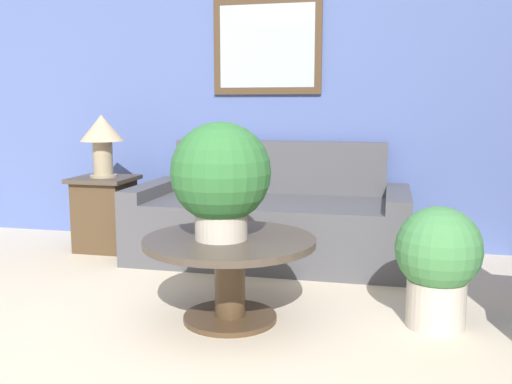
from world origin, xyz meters
TOP-DOWN VIEW (x-y plane):
  - wall_back at (-0.01, 2.99)m, footprint 7.46×0.09m
  - couch_main at (-0.11, 2.43)m, footprint 2.17×0.99m
  - coffee_table at (-0.06, 1.05)m, footprint 0.98×0.98m
  - side_table at (-1.55, 2.39)m, footprint 0.49×0.49m
  - table_lamp at (-1.55, 2.39)m, footprint 0.36×0.36m
  - potted_plant_on_table at (-0.10, 1.01)m, footprint 0.56×0.56m
  - potted_plant_floor at (1.09, 1.22)m, footprint 0.47×0.47m

SIDE VIEW (x-z plane):
  - couch_main at x=-0.11m, z-range -0.16..0.77m
  - side_table at x=-1.55m, z-range 0.01..0.64m
  - coffee_table at x=-0.06m, z-range 0.11..0.60m
  - potted_plant_floor at x=1.09m, z-range 0.04..0.72m
  - potted_plant_on_table at x=-0.10m, z-range 0.51..1.17m
  - table_lamp at x=-1.55m, z-range 0.72..1.24m
  - wall_back at x=-0.01m, z-range 0.01..2.61m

